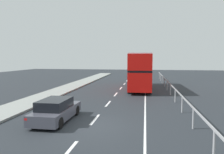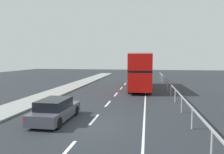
{
  "view_description": "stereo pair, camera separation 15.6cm",
  "coord_description": "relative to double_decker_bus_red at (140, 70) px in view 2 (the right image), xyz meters",
  "views": [
    {
      "loc": [
        3.08,
        -11.38,
        3.81
      ],
      "look_at": [
        -0.02,
        7.99,
        2.07
      ],
      "focal_mm": 33.61,
      "sensor_mm": 36.0,
      "label": 1
    },
    {
      "loc": [
        3.23,
        -11.36,
        3.81
      ],
      "look_at": [
        -0.02,
        7.99,
        2.07
      ],
      "focal_mm": 33.61,
      "sensor_mm": 36.0,
      "label": 2
    }
  ],
  "objects": [
    {
      "name": "lane_paint_markings",
      "position": [
        -0.48,
        -6.33,
        -2.35
      ],
      "size": [
        3.24,
        46.0,
        0.01
      ],
      "color": "silver",
      "rests_on": "ground"
    },
    {
      "name": "double_decker_bus_red",
      "position": [
        0.0,
        0.0,
        0.0
      ],
      "size": [
        2.85,
        10.56,
        4.39
      ],
      "rotation": [
        0.0,
        0.0,
        0.03
      ],
      "color": "red",
      "rests_on": "ground"
    },
    {
      "name": "ground_plane",
      "position": [
        -2.35,
        -14.98,
        -2.4
      ],
      "size": [
        73.62,
        120.0,
        0.1
      ],
      "primitive_type": "cube",
      "color": "#25292E"
    },
    {
      "name": "hatchback_car_near",
      "position": [
        -4.62,
        -14.51,
        -1.69
      ],
      "size": [
        1.79,
        4.24,
        1.37
      ],
      "rotation": [
        0.0,
        0.0,
        0.0
      ],
      "color": "#454652",
      "rests_on": "ground"
    },
    {
      "name": "bridge_side_railing",
      "position": [
        3.33,
        -5.98,
        -1.41
      ],
      "size": [
        0.1,
        42.0,
        1.17
      ],
      "color": "#96969A",
      "rests_on": "ground"
    }
  ]
}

